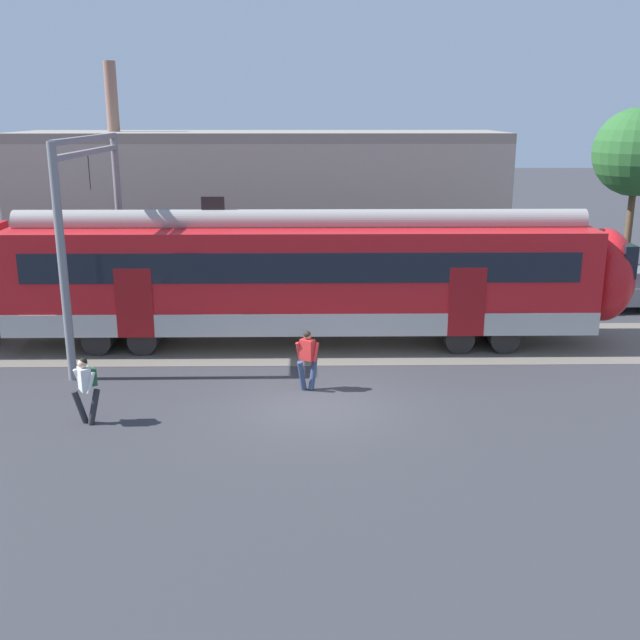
# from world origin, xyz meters

# --- Properties ---
(ground_plane) EXTENTS (160.00, 160.00, 0.00)m
(ground_plane) POSITION_xyz_m (0.00, 0.00, 0.00)
(ground_plane) COLOR #38383D
(pedestrian_white) EXTENTS (0.71, 0.50, 1.67)m
(pedestrian_white) POSITION_xyz_m (-5.46, -1.07, 0.99)
(pedestrian_white) COLOR #28282D
(pedestrian_white) RESTS_ON ground
(pedestrian_red) EXTENTS (0.66, 0.53, 1.67)m
(pedestrian_red) POSITION_xyz_m (-0.20, 1.09, 0.96)
(pedestrian_red) COLOR navy
(pedestrian_red) RESTS_ON ground
(parked_car_grey) EXTENTS (4.06, 1.88, 1.54)m
(parked_car_grey) POSITION_xyz_m (11.92, 9.32, 0.78)
(parked_car_grey) COLOR gray
(parked_car_grey) RESTS_ON ground
(catenary_gantry) EXTENTS (0.24, 6.64, 6.53)m
(catenary_gantry) POSITION_xyz_m (-6.78, 5.22, 4.31)
(catenary_gantry) COLOR gray
(catenary_gantry) RESTS_ON ground
(background_building) EXTENTS (20.23, 5.00, 9.20)m
(background_building) POSITION_xyz_m (-2.18, 14.38, 3.21)
(background_building) COLOR #B2A899
(background_building) RESTS_ON ground
(street_tree_right) EXTENTS (4.09, 4.09, 7.42)m
(street_tree_right) POSITION_xyz_m (15.22, 17.65, 5.35)
(street_tree_right) COLOR brown
(street_tree_right) RESTS_ON ground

